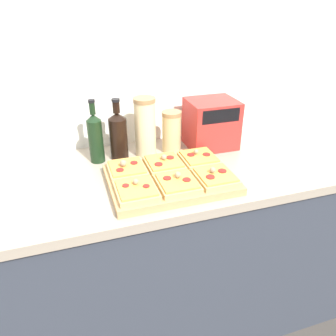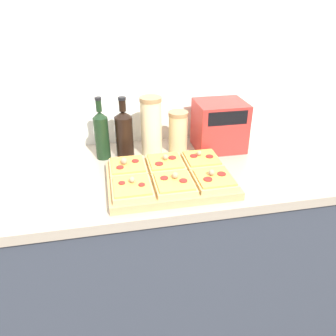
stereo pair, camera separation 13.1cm
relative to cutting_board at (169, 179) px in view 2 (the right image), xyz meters
The scene contains 14 objects.
wall_back 0.56m from the cutting_board, 91.50° to the left, with size 6.00×0.06×2.50m.
kitchen_counter 0.50m from the cutting_board, 96.10° to the left, with size 2.63×0.67×0.94m.
cutting_board is the anchor object (origin of this frame).
pizza_slice_back_left 0.18m from the cutting_board, 151.89° to the left, with size 0.15×0.16×0.06m.
pizza_slice_back_center 0.09m from the cutting_board, 89.98° to the left, with size 0.15×0.16×0.05m.
pizza_slice_back_right 0.18m from the cutting_board, 28.30° to the left, with size 0.15×0.16×0.05m.
pizza_slice_front_left 0.18m from the cutting_board, 151.90° to the right, with size 0.15×0.16×0.05m.
pizza_slice_front_center 0.09m from the cutting_board, 89.88° to the right, with size 0.15×0.16×0.05m.
pizza_slice_front_right 0.18m from the cutting_board, 28.17° to the right, with size 0.15×0.16×0.05m.
olive_oil_bottle 0.39m from the cutting_board, 131.70° to the left, with size 0.07×0.07×0.28m.
wine_bottle 0.33m from the cutting_board, 118.18° to the left, with size 0.08×0.08×0.28m.
grain_jar_tall 0.31m from the cutting_board, 95.54° to the left, with size 0.10×0.10×0.27m.
grain_jar_short 0.31m from the cutting_board, 70.77° to the left, with size 0.09×0.09×0.20m.
toaster_oven 0.42m from the cutting_board, 43.21° to the left, with size 0.25×0.20×0.23m.
Camera 2 is at (-0.21, -0.89, 1.61)m, focal length 35.00 mm.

